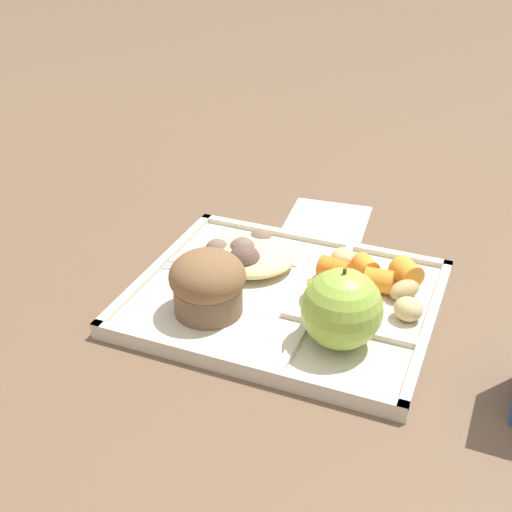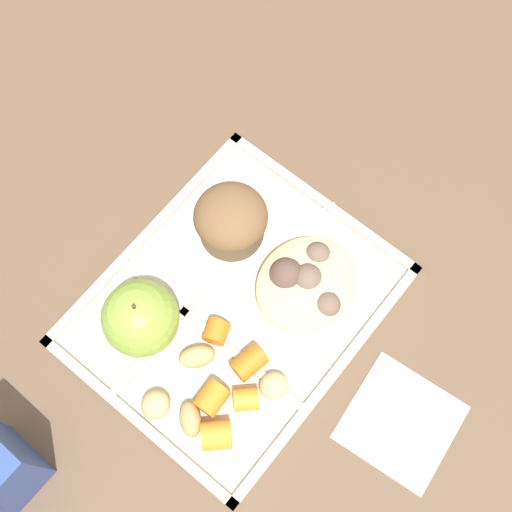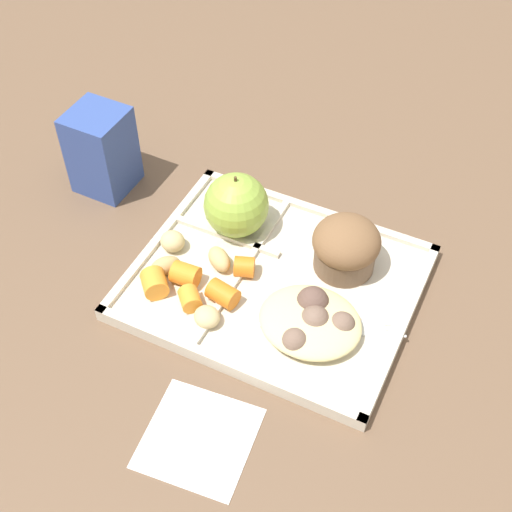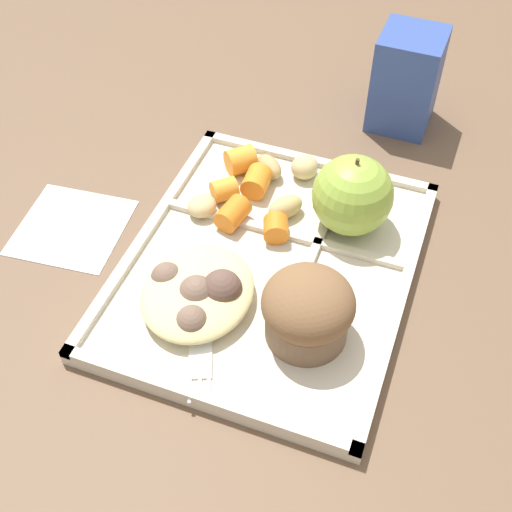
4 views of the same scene
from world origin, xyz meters
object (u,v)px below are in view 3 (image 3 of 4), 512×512
object	(u,v)px
green_apple	(236,205)
bran_muffin	(346,246)
plastic_fork	(340,327)
milk_carton	(102,150)
lunch_tray	(274,283)

from	to	relation	value
green_apple	bran_muffin	bearing A→B (deg)	0.00
plastic_fork	milk_carton	xyz separation A→B (m)	(-0.37, 0.09, 0.04)
green_apple	milk_carton	size ratio (longest dim) A/B	0.74
green_apple	lunch_tray	bearing A→B (deg)	-36.29
bran_muffin	milk_carton	xyz separation A→B (m)	(-0.34, 0.01, 0.01)
lunch_tray	green_apple	bearing A→B (deg)	143.71
lunch_tray	green_apple	size ratio (longest dim) A/B	3.78
green_apple	plastic_fork	size ratio (longest dim) A/B	0.54
milk_carton	plastic_fork	bearing A→B (deg)	-13.47
plastic_fork	milk_carton	bearing A→B (deg)	165.53
green_apple	milk_carton	world-z (taller)	milk_carton
bran_muffin	lunch_tray	bearing A→B (deg)	-138.95
green_apple	milk_carton	xyz separation A→B (m)	(-0.20, 0.01, 0.01)
green_apple	bran_muffin	xyz separation A→B (m)	(0.14, 0.00, -0.01)
lunch_tray	plastic_fork	world-z (taller)	lunch_tray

